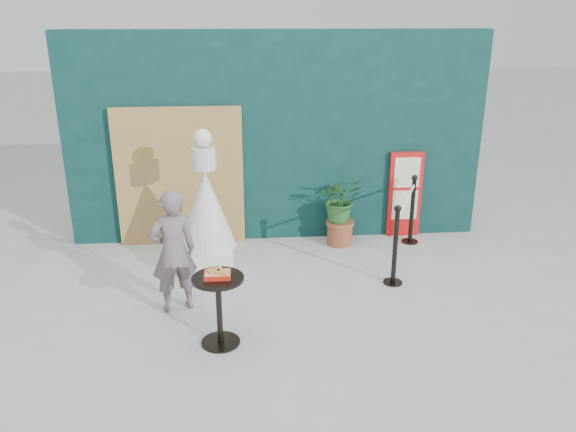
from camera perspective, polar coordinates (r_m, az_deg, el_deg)
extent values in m
plane|color=#ADAAA5|center=(5.83, 1.02, -13.35)|extent=(60.00, 60.00, 0.00)
cube|color=#092A2A|center=(8.20, -1.15, 7.93)|extent=(6.00, 0.30, 3.00)
cube|color=tan|center=(8.15, -10.93, 3.87)|extent=(1.80, 0.08, 2.00)
imported|color=#685962|center=(6.36, -11.58, -3.55)|extent=(0.60, 0.49, 1.42)
cube|color=red|center=(8.56, 11.77, 2.15)|extent=(0.50, 0.06, 1.30)
cube|color=beige|center=(8.43, 12.00, 4.34)|extent=(0.38, 0.02, 0.45)
cube|color=beige|center=(8.58, 11.77, 1.13)|extent=(0.38, 0.02, 0.45)
cube|color=red|center=(8.69, 11.61, -1.06)|extent=(0.38, 0.02, 0.18)
cube|color=white|center=(7.46, -8.04, -4.23)|extent=(0.63, 0.63, 0.34)
cone|color=silver|center=(7.21, -8.30, 0.77)|extent=(0.73, 0.73, 1.03)
cylinder|color=beige|center=(7.03, -8.56, 5.81)|extent=(0.30, 0.30, 0.28)
sphere|color=silver|center=(6.97, -8.66, 7.82)|extent=(0.23, 0.23, 0.23)
cylinder|color=black|center=(5.96, -6.85, -12.59)|extent=(0.40, 0.40, 0.02)
cylinder|color=black|center=(5.78, -6.99, -9.66)|extent=(0.06, 0.06, 0.72)
cylinder|color=black|center=(5.61, -7.15, -6.32)|extent=(0.52, 0.52, 0.03)
cube|color=red|center=(5.59, -7.17, -5.96)|extent=(0.26, 0.19, 0.05)
cube|color=red|center=(5.58, -7.18, -5.70)|extent=(0.24, 0.17, 0.00)
cube|color=tan|center=(5.58, -7.60, -5.53)|extent=(0.15, 0.14, 0.02)
cube|color=#C09046|center=(5.55, -6.68, -5.64)|extent=(0.13, 0.13, 0.02)
cone|color=yellow|center=(5.61, -6.97, -5.18)|extent=(0.06, 0.06, 0.06)
cylinder|color=brown|center=(8.25, 5.27, -1.85)|extent=(0.37, 0.37, 0.31)
cylinder|color=brown|center=(8.19, 5.31, -0.69)|extent=(0.41, 0.41, 0.05)
imported|color=#255625|center=(8.07, 5.39, 1.72)|extent=(0.61, 0.52, 0.67)
cylinder|color=black|center=(7.23, 10.59, -6.63)|extent=(0.24, 0.24, 0.02)
cylinder|color=black|center=(7.04, 10.83, -3.20)|extent=(0.06, 0.06, 0.96)
sphere|color=black|center=(6.86, 11.10, 0.73)|extent=(0.09, 0.09, 0.09)
cylinder|color=black|center=(8.53, 12.26, -2.53)|extent=(0.24, 0.24, 0.02)
cylinder|color=black|center=(8.37, 12.49, 0.44)|extent=(0.06, 0.06, 0.96)
sphere|color=black|center=(8.21, 12.75, 3.80)|extent=(0.09, 0.09, 0.09)
cylinder|color=white|center=(7.57, 11.94, 1.61)|extent=(0.63, 1.31, 0.03)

